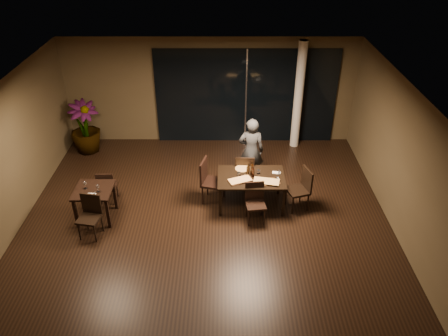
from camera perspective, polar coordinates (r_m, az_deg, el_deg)
ground at (r=9.52m, az=-2.38°, el=-7.56°), size 8.00×8.00×0.00m
wall_back at (r=12.28m, az=-1.85°, el=10.08°), size 8.00×0.10×3.00m
wall_left at (r=9.72m, az=-27.20°, el=0.15°), size 0.10×8.00×3.00m
wall_right at (r=9.38m, az=22.95°, el=0.15°), size 0.10×8.00×3.00m
ceiling at (r=7.96m, az=-2.86°, el=9.53°), size 8.00×8.00×0.04m
window_panel at (r=12.27m, az=2.88°, el=9.27°), size 5.00×0.06×2.70m
column at (r=12.08m, az=9.70°, el=9.25°), size 0.24×0.24×3.00m
main_table at (r=9.78m, az=3.57°, el=-1.51°), size 1.50×1.00×0.75m
side_table at (r=9.78m, az=-16.61°, el=-3.31°), size 0.80×0.80×0.75m
chair_main_far at (r=10.34m, az=2.70°, el=-0.37°), size 0.46×0.46×0.96m
chair_main_near at (r=9.45m, az=4.08°, el=-4.17°), size 0.46×0.46×0.89m
chair_main_left at (r=9.95m, az=-1.95°, el=-1.42°), size 0.59×0.59×1.05m
chair_main_right at (r=9.89m, az=10.09°, el=-2.44°), size 0.57×0.57×0.98m
chair_side_far at (r=10.28m, az=-15.05°, el=-2.22°), size 0.40×0.40×0.84m
chair_side_near at (r=9.43m, az=-17.08°, el=-5.68°), size 0.50×0.50×0.92m
diner at (r=10.57m, az=3.56°, el=2.28°), size 0.59×0.41×1.69m
potted_plant at (r=12.51m, az=-17.71°, el=5.09°), size 1.12×1.12×1.46m
pizza_board_left at (r=9.57m, az=2.10°, el=-1.68°), size 0.56×0.45×0.01m
pizza_board_right at (r=9.57m, az=5.55°, el=-1.84°), size 0.60×0.39×0.01m
oblong_pizza_left at (r=9.56m, az=2.11°, el=-1.60°), size 0.54×0.40×0.02m
oblong_pizza_right at (r=9.56m, az=5.56°, el=-1.76°), size 0.58×0.35×0.02m
round_pizza at (r=10.00m, az=2.40°, el=-0.11°), size 0.32×0.32×0.01m
bottle_a at (r=9.69m, az=3.13°, el=-0.23°), size 0.07×0.07×0.30m
bottle_b at (r=9.68m, az=3.83°, el=-0.45°), size 0.06×0.06×0.27m
bottle_c at (r=9.73m, az=3.70°, el=-0.00°), size 0.07×0.07×0.34m
tumbler_left at (r=9.73m, az=1.97°, el=-0.82°), size 0.08×0.08×0.09m
tumbler_right at (r=9.84m, az=4.54°, el=-0.49°), size 0.08×0.08×0.09m
napkin_near at (r=9.69m, az=6.68°, el=-1.44°), size 0.20×0.14×0.01m
napkin_far at (r=9.91m, az=6.85°, el=-0.62°), size 0.19×0.13×0.01m
wine_glass_a at (r=9.74m, az=-17.70°, el=-2.16°), size 0.08×0.08×0.17m
wine_glass_b at (r=9.56m, az=-16.15°, el=-2.58°), size 0.08×0.08×0.17m
side_napkin at (r=9.54m, az=-16.94°, el=-3.36°), size 0.18×0.11×0.01m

